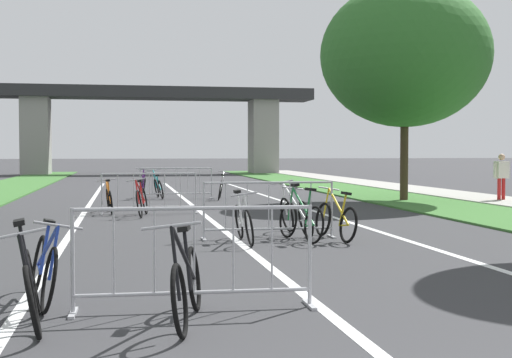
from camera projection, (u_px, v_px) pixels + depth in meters
grass_verge_right at (360, 192)px, 27.14m from camera, size 3.04×57.32×0.05m
sidewalk_path_right at (425, 191)px, 27.63m from camera, size 2.29×57.32×0.08m
lane_stripe_center at (198, 210)px, 19.11m from camera, size 0.14×33.16×0.01m
lane_stripe_right_lane at (306, 208)px, 19.66m from camera, size 0.14×33.16×0.01m
lane_stripe_left_lane at (85, 212)px, 18.56m from camera, size 0.14×33.16×0.01m
overpass_bridge at (153, 113)px, 49.18m from camera, size 22.53×3.09×6.05m
tree_right_oak_near at (405, 55)px, 22.29m from camera, size 5.38×5.38×6.94m
crowd_barrier_nearest at (194, 259)px, 7.06m from camera, size 2.45×0.51×1.05m
crowd_barrier_second at (269, 210)px, 12.85m from camera, size 2.45×0.49×1.05m
crowd_barrier_third at (149, 194)px, 17.93m from camera, size 2.45×0.53×1.05m
crowd_barrier_fourth at (176, 183)px, 23.57m from camera, size 2.44×0.44×1.05m
bicycle_white_0 at (243, 222)px, 12.29m from camera, size 0.46×1.69×0.93m
bicycle_black_1 at (31, 286)px, 6.43m from camera, size 0.46×1.67×0.97m
bicycle_red_2 at (142, 201)px, 17.33m from camera, size 0.58×1.77×0.96m
bicycle_green_3 at (301, 220)px, 12.55m from camera, size 0.51×1.60×0.96m
bicycle_teal_4 at (158, 188)px, 23.91m from camera, size 0.58×1.62×1.00m
bicycle_orange_5 at (109, 200)px, 18.16m from camera, size 0.51×1.59×0.89m
bicycle_blue_6 at (44, 268)px, 7.38m from camera, size 0.69×1.70×0.92m
bicycle_yellow_7 at (336, 220)px, 12.72m from camera, size 0.43×1.74×0.95m
bicycle_silver_8 at (221, 188)px, 23.42m from camera, size 0.60×1.74×0.95m
bicycle_purple_9 at (142, 187)px, 23.86m from camera, size 0.55×1.76×1.05m
bicycle_white_10 at (296, 215)px, 13.34m from camera, size 0.56×1.79×1.05m
bicycle_black_11 at (187, 284)px, 6.52m from camera, size 0.67×1.68×1.01m
pedestrian_waiting at (501, 173)px, 22.06m from camera, size 0.55×0.31×1.52m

